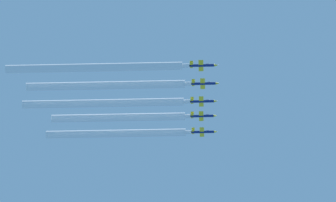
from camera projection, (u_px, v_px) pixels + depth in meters
The scene contains 10 objects.
jet_far_left at pixel (204, 132), 501.02m from camera, with size 7.47×10.88×2.62m.
jet_inner_left at pixel (203, 116), 490.63m from camera, with size 7.47×10.88×2.62m.
jet_center at pixel (203, 101), 480.14m from camera, with size 7.47×10.88×2.62m.
jet_inner_right at pixel (205, 83), 469.19m from camera, with size 7.47×10.88×2.62m.
jet_far_right at pixel (203, 65), 458.81m from camera, with size 7.47×10.88×2.62m.
smoke_trail_far_left at pixel (119, 133), 502.04m from camera, with size 2.98×58.66×2.98m.
smoke_trail_inner_left at pixel (121, 117), 491.59m from camera, with size 2.98×54.87×2.98m.
smoke_trail_center at pixel (106, 103), 481.25m from camera, with size 2.98×65.03×2.98m.
smoke_trail_inner_right at pixel (109, 85), 470.27m from camera, with size 2.98×62.49×2.98m.
smoke_trail_far_right at pixel (97, 67), 459.97m from camera, with size 2.98×68.09×2.98m.
Camera 1 is at (410.43, 0.94, 1.88)m, focal length 133.32 mm.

